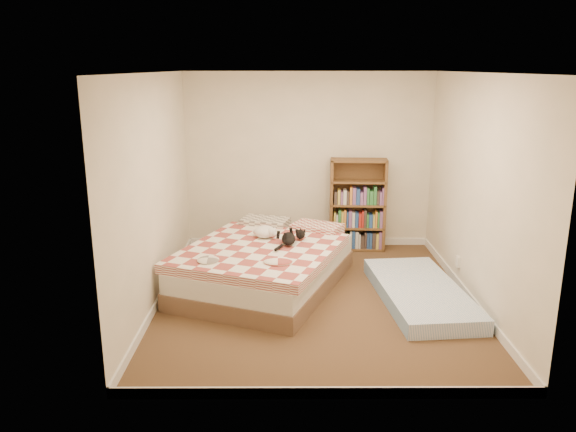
{
  "coord_description": "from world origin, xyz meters",
  "views": [
    {
      "loc": [
        -0.32,
        -5.94,
        2.56
      ],
      "look_at": [
        -0.3,
        0.3,
        0.89
      ],
      "focal_mm": 35.0,
      "sensor_mm": 36.0,
      "label": 1
    }
  ],
  "objects_px": {
    "bookshelf": "(357,215)",
    "floor_mattress": "(420,293)",
    "bed": "(266,264)",
    "black_cat": "(289,238)",
    "white_dog": "(266,232)"
  },
  "relations": [
    {
      "from": "black_cat",
      "to": "white_dog",
      "type": "relative_size",
      "value": 1.99
    },
    {
      "from": "bookshelf",
      "to": "bed",
      "type": "bearing_deg",
      "value": -128.35
    },
    {
      "from": "bookshelf",
      "to": "white_dog",
      "type": "distance_m",
      "value": 1.74
    },
    {
      "from": "bookshelf",
      "to": "black_cat",
      "type": "distance_m",
      "value": 1.71
    },
    {
      "from": "bed",
      "to": "bookshelf",
      "type": "distance_m",
      "value": 1.9
    },
    {
      "from": "bookshelf",
      "to": "floor_mattress",
      "type": "height_order",
      "value": "bookshelf"
    },
    {
      "from": "bookshelf",
      "to": "black_cat",
      "type": "xyz_separation_m",
      "value": [
        -0.99,
        -1.4,
        0.09
      ]
    },
    {
      "from": "bed",
      "to": "bookshelf",
      "type": "bearing_deg",
      "value": 69.65
    },
    {
      "from": "bookshelf",
      "to": "black_cat",
      "type": "height_order",
      "value": "bookshelf"
    },
    {
      "from": "bed",
      "to": "floor_mattress",
      "type": "height_order",
      "value": "bed"
    },
    {
      "from": "bed",
      "to": "bookshelf",
      "type": "xyz_separation_m",
      "value": [
        1.26,
        1.41,
        0.23
      ]
    },
    {
      "from": "bed",
      "to": "black_cat",
      "type": "distance_m",
      "value": 0.43
    },
    {
      "from": "bed",
      "to": "black_cat",
      "type": "xyz_separation_m",
      "value": [
        0.28,
        0.01,
        0.32
      ]
    },
    {
      "from": "bookshelf",
      "to": "black_cat",
      "type": "bearing_deg",
      "value": -121.66
    },
    {
      "from": "bed",
      "to": "white_dog",
      "type": "xyz_separation_m",
      "value": [
        -0.01,
        0.22,
        0.33
      ]
    }
  ]
}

